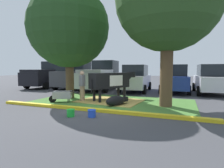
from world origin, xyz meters
TOP-DOWN VIEW (x-y plane):
  - ground_plane at (0.00, 0.00)m, footprint 80.00×80.00m
  - grass_island at (-0.10, 2.04)m, footprint 8.18×4.32m
  - curb_yellow at (-0.10, -0.27)m, footprint 9.38×0.24m
  - hay_bedding at (-0.23, 2.10)m, footprint 3.41×2.69m
  - shade_tree_left at (-2.84, 2.28)m, footprint 4.63×4.63m
  - cow_holstein at (-0.27, 2.40)m, footprint 1.83×2.92m
  - calf_lying at (0.48, 1.08)m, footprint 0.93×1.30m
  - person_handler at (-1.58, 1.53)m, footprint 0.34×0.47m
  - wheelbarrow at (-2.41, 0.93)m, footprint 1.56×1.09m
  - bucket_green at (-0.39, -1.31)m, footprint 0.30×0.30m
  - bucket_blue at (0.36, -1.10)m, footprint 0.30×0.30m
  - pickup_truck_black at (-8.39, 7.19)m, footprint 2.42×5.49m
  - suv_dark_grey at (-5.49, 6.95)m, footprint 2.30×4.69m
  - pickup_truck_maroon at (-2.88, 6.94)m, footprint 2.42×5.49m
  - sedan_red at (-0.07, 6.98)m, footprint 2.19×4.48m
  - sedan_blue at (2.76, 7.43)m, footprint 2.19×4.48m
  - hatchback_white at (5.12, 7.41)m, footprint 2.19×4.48m

SIDE VIEW (x-z plane):
  - ground_plane at x=0.00m, z-range 0.00..0.00m
  - grass_island at x=-0.10m, z-range 0.00..0.02m
  - hay_bedding at x=-0.23m, z-range 0.01..0.04m
  - curb_yellow at x=-0.10m, z-range 0.00..0.12m
  - bucket_green at x=-0.39m, z-range 0.01..0.27m
  - bucket_blue at x=0.36m, z-range 0.01..0.28m
  - calf_lying at x=0.48m, z-range 0.00..0.48m
  - wheelbarrow at x=-2.41m, z-range 0.07..0.70m
  - person_handler at x=-1.58m, z-range 0.06..1.67m
  - sedan_red at x=-0.07m, z-range -0.03..1.99m
  - sedan_blue at x=2.76m, z-range -0.03..1.99m
  - hatchback_white at x=5.12m, z-range -0.03..1.99m
  - cow_holstein at x=-0.27m, z-range 0.32..1.85m
  - pickup_truck_black at x=-8.39m, z-range -0.10..2.32m
  - pickup_truck_maroon at x=-2.88m, z-range -0.10..2.32m
  - suv_dark_grey at x=-5.49m, z-range 0.01..2.53m
  - shade_tree_left at x=-2.84m, z-range 0.88..7.29m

